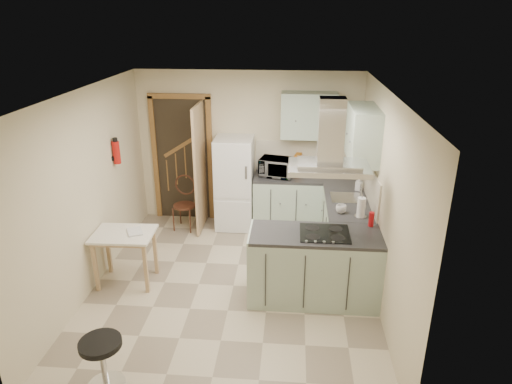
# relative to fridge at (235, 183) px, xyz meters

# --- Properties ---
(floor) EXTENTS (4.20, 4.20, 0.00)m
(floor) POSITION_rel_fridge_xyz_m (0.20, -1.80, -0.75)
(floor) COLOR beige
(floor) RESTS_ON ground
(ceiling) EXTENTS (4.20, 4.20, 0.00)m
(ceiling) POSITION_rel_fridge_xyz_m (0.20, -1.80, 1.75)
(ceiling) COLOR silver
(ceiling) RESTS_ON back_wall
(back_wall) EXTENTS (3.60, 0.00, 3.60)m
(back_wall) POSITION_rel_fridge_xyz_m (0.20, 0.30, 0.50)
(back_wall) COLOR beige
(back_wall) RESTS_ON floor
(left_wall) EXTENTS (0.00, 4.20, 4.20)m
(left_wall) POSITION_rel_fridge_xyz_m (-1.60, -1.80, 0.50)
(left_wall) COLOR beige
(left_wall) RESTS_ON floor
(right_wall) EXTENTS (0.00, 4.20, 4.20)m
(right_wall) POSITION_rel_fridge_xyz_m (2.00, -1.80, 0.50)
(right_wall) COLOR beige
(right_wall) RESTS_ON floor
(doorway) EXTENTS (1.10, 0.12, 2.10)m
(doorway) POSITION_rel_fridge_xyz_m (-0.90, 0.27, 0.30)
(doorway) COLOR brown
(doorway) RESTS_ON floor
(fridge) EXTENTS (0.60, 0.60, 1.50)m
(fridge) POSITION_rel_fridge_xyz_m (0.00, 0.00, 0.00)
(fridge) COLOR white
(fridge) RESTS_ON floor
(counter_back) EXTENTS (1.08, 0.60, 0.90)m
(counter_back) POSITION_rel_fridge_xyz_m (0.86, 0.00, -0.30)
(counter_back) COLOR #9EB2A0
(counter_back) RESTS_ON floor
(counter_right) EXTENTS (0.60, 1.95, 0.90)m
(counter_right) POSITION_rel_fridge_xyz_m (1.70, -0.68, -0.30)
(counter_right) COLOR #9EB2A0
(counter_right) RESTS_ON floor
(splashback) EXTENTS (1.68, 0.02, 0.50)m
(splashback) POSITION_rel_fridge_xyz_m (1.16, 0.29, 0.40)
(splashback) COLOR beige
(splashback) RESTS_ON counter_back
(wall_cabinet_back) EXTENTS (0.85, 0.35, 0.70)m
(wall_cabinet_back) POSITION_rel_fridge_xyz_m (1.15, 0.12, 1.10)
(wall_cabinet_back) COLOR #9EB2A0
(wall_cabinet_back) RESTS_ON back_wall
(wall_cabinet_right) EXTENTS (0.35, 0.90, 0.70)m
(wall_cabinet_right) POSITION_rel_fridge_xyz_m (1.82, -0.95, 1.10)
(wall_cabinet_right) COLOR #9EB2A0
(wall_cabinet_right) RESTS_ON right_wall
(peninsula) EXTENTS (1.55, 0.65, 0.90)m
(peninsula) POSITION_rel_fridge_xyz_m (1.22, -1.98, -0.30)
(peninsula) COLOR #9EB2A0
(peninsula) RESTS_ON floor
(hob) EXTENTS (0.58, 0.50, 0.01)m
(hob) POSITION_rel_fridge_xyz_m (1.32, -1.98, 0.16)
(hob) COLOR black
(hob) RESTS_ON peninsula
(extractor_hood) EXTENTS (0.90, 0.55, 0.10)m
(extractor_hood) POSITION_rel_fridge_xyz_m (1.32, -1.98, 0.97)
(extractor_hood) COLOR silver
(extractor_hood) RESTS_ON ceiling
(sink) EXTENTS (0.45, 0.40, 0.01)m
(sink) POSITION_rel_fridge_xyz_m (1.70, -0.85, 0.16)
(sink) COLOR silver
(sink) RESTS_ON counter_right
(fire_extinguisher) EXTENTS (0.10, 0.10, 0.32)m
(fire_extinguisher) POSITION_rel_fridge_xyz_m (-1.54, -0.90, 0.75)
(fire_extinguisher) COLOR #B2140F
(fire_extinguisher) RESTS_ON left_wall
(drop_leaf_table) EXTENTS (0.78, 0.59, 0.72)m
(drop_leaf_table) POSITION_rel_fridge_xyz_m (-1.20, -1.81, -0.39)
(drop_leaf_table) COLOR tan
(drop_leaf_table) RESTS_ON floor
(bentwood_chair) EXTENTS (0.41, 0.41, 0.80)m
(bentwood_chair) POSITION_rel_fridge_xyz_m (-0.81, -0.18, -0.35)
(bentwood_chair) COLOR #462817
(bentwood_chair) RESTS_ON floor
(stool) EXTENTS (0.49, 0.49, 0.53)m
(stool) POSITION_rel_fridge_xyz_m (-0.80, -3.59, -0.49)
(stool) COLOR black
(stool) RESTS_ON floor
(microwave) EXTENTS (0.59, 0.46, 0.29)m
(microwave) POSITION_rel_fridge_xyz_m (0.68, -0.01, 0.29)
(microwave) COLOR black
(microwave) RESTS_ON counter_back
(kettle) EXTENTS (0.15, 0.15, 0.20)m
(kettle) POSITION_rel_fridge_xyz_m (1.18, 0.03, 0.25)
(kettle) COLOR white
(kettle) RESTS_ON counter_back
(cereal_box) EXTENTS (0.13, 0.23, 0.32)m
(cereal_box) POSITION_rel_fridge_xyz_m (1.00, 0.14, 0.31)
(cereal_box) COLOR #C16A16
(cereal_box) RESTS_ON counter_back
(soap_bottle) EXTENTS (0.11, 0.11, 0.20)m
(soap_bottle) POSITION_rel_fridge_xyz_m (1.90, -0.52, 0.25)
(soap_bottle) COLOR silver
(soap_bottle) RESTS_ON counter_right
(paper_towel) EXTENTS (0.11, 0.11, 0.27)m
(paper_towel) POSITION_rel_fridge_xyz_m (1.81, -1.46, 0.28)
(paper_towel) COLOR silver
(paper_towel) RESTS_ON counter_right
(cup) EXTENTS (0.17, 0.17, 0.11)m
(cup) POSITION_rel_fridge_xyz_m (1.57, -1.36, 0.20)
(cup) COLOR silver
(cup) RESTS_ON counter_right
(red_bottle) EXTENTS (0.08, 0.08, 0.18)m
(red_bottle) POSITION_rel_fridge_xyz_m (1.90, -1.73, 0.24)
(red_bottle) COLOR #B60F14
(red_bottle) RESTS_ON peninsula
(book) EXTENTS (0.27, 0.30, 0.11)m
(book) POSITION_rel_fridge_xyz_m (-1.14, -1.82, 0.02)
(book) COLOR brown
(book) RESTS_ON drop_leaf_table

